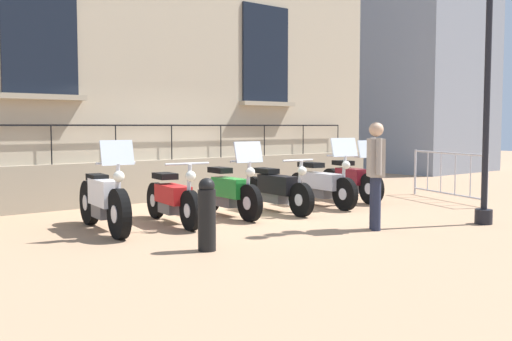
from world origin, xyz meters
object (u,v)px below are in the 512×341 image
at_px(motorcycle_maroon, 351,181).
at_px(lamppost, 489,8).
at_px(motorcycle_silver, 322,184).
at_px(crowd_barrier, 448,174).
at_px(motorcycle_green, 230,192).
at_px(pedestrian_standing, 376,169).
at_px(bollard, 207,214).
at_px(motorcycle_white, 104,201).
at_px(motorcycle_black, 277,190).
at_px(motorcycle_red, 172,199).

height_order(motorcycle_maroon, lamppost, lamppost).
height_order(motorcycle_silver, crowd_barrier, motorcycle_silver).
relative_size(motorcycle_green, pedestrian_standing, 1.19).
distance_m(motorcycle_green, bollard, 2.89).
bearing_deg(pedestrian_standing, motorcycle_maroon, 136.88).
bearing_deg(crowd_barrier, bollard, -82.19).
relative_size(motorcycle_white, bollard, 2.34).
bearing_deg(pedestrian_standing, motorcycle_green, -159.69).
bearing_deg(bollard, pedestrian_standing, 82.55).
height_order(motorcycle_maroon, bollard, motorcycle_maroon).
relative_size(motorcycle_green, motorcycle_silver, 0.95).
height_order(motorcycle_black, lamppost, lamppost).
bearing_deg(motorcycle_maroon, motorcycle_green, -87.47).
xyz_separation_m(motorcycle_white, bollard, (2.16, 0.38, 0.01)).
xyz_separation_m(bollard, pedestrian_standing, (0.38, 2.89, 0.46)).
xyz_separation_m(motorcycle_green, lamppost, (3.27, 2.71, 3.02)).
bearing_deg(lamppost, motorcycle_black, -152.66).
bearing_deg(motorcycle_white, pedestrian_standing, 52.22).
height_order(motorcycle_red, pedestrian_standing, pedestrian_standing).
distance_m(motorcycle_black, motorcycle_maroon, 2.35).
bearing_deg(lamppost, crowd_barrier, 132.87).
relative_size(motorcycle_white, crowd_barrier, 0.95).
distance_m(motorcycle_silver, lamppost, 4.42).
bearing_deg(motorcycle_maroon, motorcycle_silver, -78.65).
distance_m(motorcycle_silver, bollard, 4.69).
xyz_separation_m(motorcycle_white, motorcycle_black, (0.12, 3.40, -0.05)).
xyz_separation_m(lamppost, bollard, (-1.17, -4.69, -2.99)).
relative_size(lamppost, crowd_barrier, 2.22).
xyz_separation_m(motorcycle_green, motorcycle_black, (0.06, 1.05, -0.02)).
xyz_separation_m(motorcycle_black, bollard, (2.04, -3.03, 0.06)).
height_order(motorcycle_white, motorcycle_black, motorcycle_white).
distance_m(motorcycle_green, crowd_barrier, 5.13).
bearing_deg(motorcycle_black, crowd_barrier, 74.63).
height_order(motorcycle_green, motorcycle_silver, motorcycle_silver).
xyz_separation_m(motorcycle_silver, motorcycle_maroon, (-0.23, 1.14, -0.01)).
xyz_separation_m(motorcycle_black, crowd_barrier, (1.09, 3.95, 0.15)).
distance_m(motorcycle_red, motorcycle_black, 2.24).
bearing_deg(motorcycle_white, lamppost, 56.70).
distance_m(motorcycle_white, lamppost, 6.76).
bearing_deg(motorcycle_white, motorcycle_red, 86.21).
relative_size(motorcycle_red, bollard, 2.21).
bearing_deg(bollard, motorcycle_black, 124.03).
distance_m(motorcycle_green, motorcycle_maroon, 3.39).
height_order(motorcycle_green, motorcycle_maroon, motorcycle_green).
bearing_deg(pedestrian_standing, crowd_barrier, 108.12).
height_order(motorcycle_red, motorcycle_green, motorcycle_green).
height_order(motorcycle_red, motorcycle_black, motorcycle_red).
bearing_deg(motorcycle_black, bollard, -55.97).
distance_m(motorcycle_green, pedestrian_standing, 2.70).
bearing_deg(motorcycle_white, motorcycle_black, 88.04).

